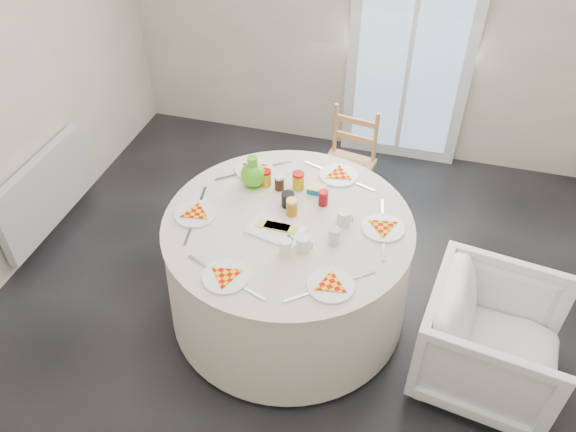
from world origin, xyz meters
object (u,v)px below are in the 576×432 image
(armchair, at_px, (495,335))
(green_pitcher, at_px, (253,170))
(wooden_chair, at_px, (347,159))
(table, at_px, (288,268))
(radiator, at_px, (46,192))

(armchair, xyz_separation_m, green_pitcher, (-1.54, 0.48, 0.48))
(wooden_chair, xyz_separation_m, green_pitcher, (-0.45, -0.83, 0.40))
(armchair, bearing_deg, table, 89.30)
(radiator, height_order, green_pitcher, green_pitcher)
(table, xyz_separation_m, armchair, (1.24, -0.20, 0.02))
(radiator, xyz_separation_m, wooden_chair, (2.03, 0.86, 0.09))
(green_pitcher, bearing_deg, wooden_chair, 60.73)
(wooden_chair, xyz_separation_m, armchair, (1.09, -1.31, -0.08))
(wooden_chair, distance_m, green_pitcher, 1.02)
(wooden_chair, relative_size, armchair, 1.11)
(radiator, height_order, wooden_chair, wooden_chair)
(armchair, bearing_deg, radiator, 90.37)
(table, relative_size, wooden_chair, 1.81)
(radiator, bearing_deg, green_pitcher, 1.14)
(radiator, relative_size, table, 0.67)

